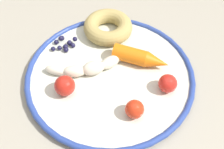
% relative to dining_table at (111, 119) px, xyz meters
% --- Properties ---
extents(dining_table, '(1.22, 0.99, 0.75)m').
position_rel_dining_table_xyz_m(dining_table, '(0.00, 0.00, 0.00)').
color(dining_table, '#9D9585').
rests_on(dining_table, ground_plane).
extents(plate, '(0.35, 0.35, 0.02)m').
position_rel_dining_table_xyz_m(plate, '(0.05, -0.00, 0.09)').
color(plate, silver).
rests_on(plate, dining_table).
extents(banana, '(0.09, 0.19, 0.03)m').
position_rel_dining_table_xyz_m(banana, '(0.07, 0.04, 0.10)').
color(banana, beige).
rests_on(banana, plate).
extents(carrot_orange, '(0.08, 0.12, 0.03)m').
position_rel_dining_table_xyz_m(carrot_orange, '(0.08, -0.07, 0.11)').
color(carrot_orange, orange).
rests_on(carrot_orange, plate).
extents(donut, '(0.13, 0.13, 0.03)m').
position_rel_dining_table_xyz_m(donut, '(0.18, -0.00, 0.11)').
color(donut, tan).
rests_on(donut, plate).
extents(blueberry_pile, '(0.05, 0.06, 0.02)m').
position_rel_dining_table_xyz_m(blueberry_pile, '(0.14, 0.10, 0.10)').
color(blueberry_pile, '#191638').
rests_on(blueberry_pile, plate).
extents(tomato_near, '(0.04, 0.04, 0.04)m').
position_rel_dining_table_xyz_m(tomato_near, '(0.01, -0.11, 0.11)').
color(tomato_near, red).
rests_on(tomato_near, plate).
extents(tomato_mid, '(0.04, 0.04, 0.04)m').
position_rel_dining_table_xyz_m(tomato_mid, '(-0.04, -0.04, 0.11)').
color(tomato_mid, red).
rests_on(tomato_mid, plate).
extents(tomato_far, '(0.04, 0.04, 0.04)m').
position_rel_dining_table_xyz_m(tomato_far, '(0.01, 0.09, 0.11)').
color(tomato_far, red).
rests_on(tomato_far, plate).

